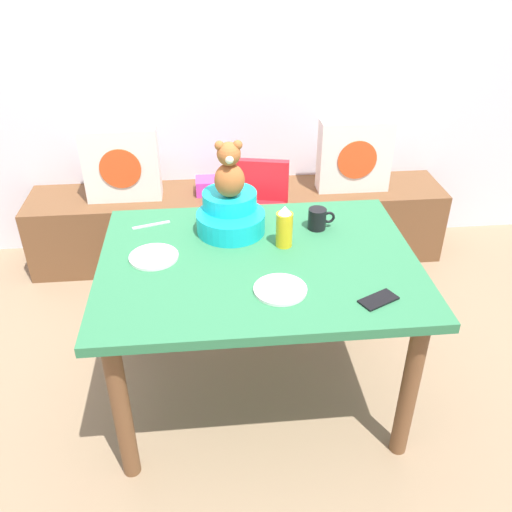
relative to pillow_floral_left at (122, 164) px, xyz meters
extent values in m
plane|color=#8C7256|center=(0.69, -1.22, -0.68)|extent=(8.00, 8.00, 0.00)
cube|color=silver|center=(0.69, 0.29, 0.62)|extent=(4.40, 0.10, 2.60)
cube|color=brown|center=(0.69, 0.02, -0.45)|extent=(2.60, 0.44, 0.46)
cube|color=white|center=(0.00, 0.00, 0.00)|extent=(0.44, 0.14, 0.44)
cylinder|color=#D84C1E|center=(0.00, -0.07, 0.00)|extent=(0.24, 0.01, 0.24)
cube|color=white|center=(1.40, 0.00, 0.00)|extent=(0.44, 0.14, 0.44)
cylinder|color=#D84C1E|center=(1.40, -0.07, 0.00)|extent=(0.24, 0.01, 0.24)
cube|color=#C83EBE|center=(0.53, 0.02, -0.17)|extent=(0.20, 0.14, 0.09)
cube|color=#2D7247|center=(0.69, -1.22, 0.04)|extent=(1.29, 0.97, 0.04)
cylinder|color=brown|center=(0.14, -1.61, -0.33)|extent=(0.07, 0.07, 0.70)
cylinder|color=brown|center=(1.25, -1.61, -0.33)|extent=(0.07, 0.07, 0.70)
cylinder|color=brown|center=(0.14, -0.82, -0.33)|extent=(0.07, 0.07, 0.70)
cylinder|color=brown|center=(1.25, -0.82, -0.33)|extent=(0.07, 0.07, 0.70)
cylinder|color=red|center=(0.77, -0.43, -0.17)|extent=(0.34, 0.34, 0.10)
cube|color=red|center=(0.80, -0.29, -0.01)|extent=(0.30, 0.11, 0.24)
cube|color=white|center=(0.74, -0.60, -0.10)|extent=(0.34, 0.26, 0.02)
cylinder|color=silver|center=(0.63, -0.57, -0.45)|extent=(0.03, 0.03, 0.46)
cylinder|color=silver|center=(0.91, -0.57, -0.45)|extent=(0.03, 0.03, 0.46)
cylinder|color=silver|center=(0.63, -0.29, -0.45)|extent=(0.03, 0.03, 0.46)
cylinder|color=silver|center=(0.91, -0.29, -0.45)|extent=(0.03, 0.03, 0.46)
cylinder|color=#13B9C8|center=(0.59, -0.98, 0.10)|extent=(0.30, 0.30, 0.09)
cylinder|color=#13B9C8|center=(0.59, -0.92, 0.18)|extent=(0.24, 0.24, 0.07)
ellipsoid|color=#B05F2E|center=(0.59, -0.96, 0.29)|extent=(0.13, 0.11, 0.15)
sphere|color=#B05F2E|center=(0.59, -0.96, 0.41)|extent=(0.10, 0.10, 0.10)
sphere|color=beige|center=(0.59, -1.00, 0.40)|extent=(0.04, 0.04, 0.04)
sphere|color=#B05F2E|center=(0.56, -0.96, 0.45)|extent=(0.04, 0.04, 0.04)
sphere|color=#B05F2E|center=(0.63, -0.96, 0.45)|extent=(0.04, 0.04, 0.04)
cylinder|color=gold|center=(0.81, -1.12, 0.13)|extent=(0.07, 0.07, 0.15)
cone|color=white|center=(0.81, -1.12, 0.23)|extent=(0.06, 0.06, 0.03)
cylinder|color=black|center=(0.97, -0.99, 0.11)|extent=(0.08, 0.08, 0.09)
torus|color=black|center=(1.03, -0.99, 0.11)|extent=(0.06, 0.01, 0.06)
cylinder|color=white|center=(0.27, -1.17, 0.07)|extent=(0.20, 0.20, 0.01)
cylinder|color=white|center=(0.75, -1.45, 0.07)|extent=(0.20, 0.20, 0.01)
cube|color=black|center=(1.09, -1.54, 0.06)|extent=(0.16, 0.13, 0.01)
cube|color=silver|center=(0.24, -0.89, 0.06)|extent=(0.17, 0.07, 0.01)
camera|label=1|loc=(0.50, -3.07, 1.24)|focal=38.12mm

